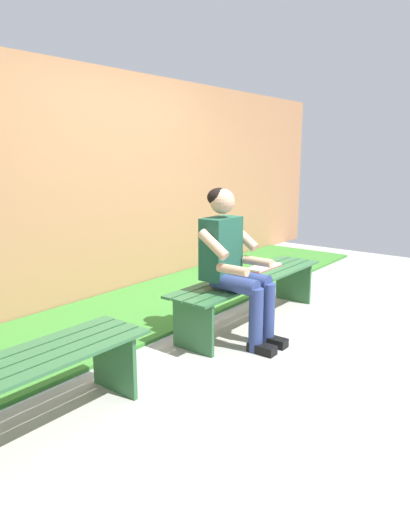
# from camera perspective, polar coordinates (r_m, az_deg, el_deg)

# --- Properties ---
(ground_plane) EXTENTS (10.00, 7.00, 0.04)m
(ground_plane) POSITION_cam_1_polar(r_m,az_deg,el_deg) (2.95, 9.15, -18.94)
(ground_plane) COLOR #9E9E99
(grass_strip) EXTENTS (9.00, 1.32, 0.03)m
(grass_strip) POSITION_cam_1_polar(r_m,az_deg,el_deg) (4.18, -16.24, -9.11)
(grass_strip) COLOR #387A2D
(grass_strip) RESTS_ON ground
(brick_wall) EXTENTS (9.50, 0.24, 2.36)m
(brick_wall) POSITION_cam_1_polar(r_m,az_deg,el_deg) (4.99, -15.58, 8.11)
(brick_wall) COLOR #B27A51
(brick_wall) RESTS_ON ground
(bench_near) EXTENTS (1.89, 0.44, 0.43)m
(bench_near) POSITION_cam_1_polar(r_m,az_deg,el_deg) (4.26, 5.56, -3.67)
(bench_near) COLOR #2D6038
(bench_near) RESTS_ON ground
(person_seated) EXTENTS (0.50, 0.69, 1.24)m
(person_seated) POSITION_cam_1_polar(r_m,az_deg,el_deg) (3.77, 3.40, -0.39)
(person_seated) COLOR #1E513D
(person_seated) RESTS_ON ground
(apple) EXTENTS (0.08, 0.08, 0.08)m
(apple) POSITION_cam_1_polar(r_m,az_deg,el_deg) (4.16, 5.05, -2.12)
(apple) COLOR gold
(apple) RESTS_ON bench_near
(book_open) EXTENTS (0.41, 0.16, 0.02)m
(book_open) POSITION_cam_1_polar(r_m,az_deg,el_deg) (4.54, 7.15, -1.33)
(book_open) COLOR white
(book_open) RESTS_ON bench_near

